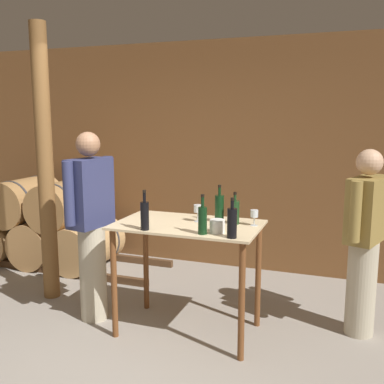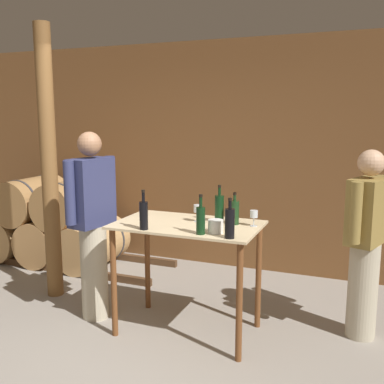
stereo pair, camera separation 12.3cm
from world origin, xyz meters
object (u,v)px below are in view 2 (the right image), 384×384
object	(u,v)px
wine_bottle_right	(235,212)
person_visitor_with_scarf	(92,222)
wine_glass_near_left	(198,209)
ice_bucket	(216,226)
wine_glass_near_center	(254,215)
wine_bottle_far_left	(144,214)
wine_bottle_left	(201,219)
wooden_post	(49,165)
wine_bottle_center	(219,208)
person_host	(366,241)
wine_bottle_far_right	(230,222)

from	to	relation	value
wine_bottle_right	person_visitor_with_scarf	bearing A→B (deg)	-171.43
wine_glass_near_left	ice_bucket	world-z (taller)	wine_glass_near_left
wine_glass_near_center	person_visitor_with_scarf	world-z (taller)	person_visitor_with_scarf
ice_bucket	person_visitor_with_scarf	world-z (taller)	person_visitor_with_scarf
wine_glass_near_left	wine_glass_near_center	distance (m)	0.48
wine_bottle_far_left	wine_bottle_left	world-z (taller)	wine_bottle_far_left
wooden_post	ice_bucket	bearing A→B (deg)	-12.60
wine_bottle_right	person_visitor_with_scarf	size ratio (longest dim) A/B	0.16
wine_bottle_center	ice_bucket	distance (m)	0.36
wine_glass_near_center	person_host	xyz separation A→B (m)	(0.85, 0.33, -0.22)
ice_bucket	wine_bottle_left	bearing A→B (deg)	-140.92
wine_bottle_far_left	person_visitor_with_scarf	bearing A→B (deg)	159.58
wine_bottle_far_right	person_host	size ratio (longest dim) A/B	0.19
wooden_post	person_host	size ratio (longest dim) A/B	1.72
wine_bottle_center	wine_glass_near_left	size ratio (longest dim) A/B	2.17
wine_bottle_center	wine_bottle_far_right	bearing A→B (deg)	-63.00
wine_bottle_left	wine_bottle_right	world-z (taller)	wine_bottle_left
wine_bottle_center	ice_bucket	xyz separation A→B (m)	(0.09, -0.35, -0.07)
wine_glass_near_center	person_host	distance (m)	0.94
wooden_post	wine_glass_near_left	world-z (taller)	wooden_post
wine_glass_near_center	wine_bottle_right	bearing A→B (deg)	178.46
wine_glass_near_center	wine_bottle_far_left	bearing A→B (deg)	-151.23
person_host	wine_glass_near_left	bearing A→B (deg)	-164.96
wooden_post	person_host	world-z (taller)	wooden_post
wine_bottle_center	person_host	size ratio (longest dim) A/B	0.20
wine_bottle_center	wine_bottle_left	bearing A→B (deg)	-90.88
wine_glass_near_center	person_visitor_with_scarf	distance (m)	1.44
wine_bottle_far_left	wine_glass_near_center	bearing A→B (deg)	28.77
wine_bottle_far_right	wine_glass_near_center	size ratio (longest dim) A/B	2.29
wine_bottle_right	ice_bucket	size ratio (longest dim) A/B	2.26
wine_bottle_center	ice_bucket	world-z (taller)	wine_bottle_center
wine_bottle_left	wine_bottle_right	size ratio (longest dim) A/B	1.15
wine_bottle_far_right	wine_bottle_center	bearing A→B (deg)	117.00
ice_bucket	wooden_post	bearing A→B (deg)	167.40
wooden_post	wine_glass_near_center	size ratio (longest dim) A/B	20.69
wine_bottle_far_left	person_visitor_with_scarf	distance (m)	0.71
wine_bottle_far_right	person_host	world-z (taller)	person_host
wine_bottle_left	person_visitor_with_scarf	world-z (taller)	person_visitor_with_scarf
wine_bottle_right	wine_bottle_far_right	bearing A→B (deg)	-78.13
wine_glass_near_center	ice_bucket	distance (m)	0.38
wine_bottle_far_right	ice_bucket	xyz separation A→B (m)	(-0.14, 0.10, -0.07)
wine_bottle_far_left	wine_bottle_right	size ratio (longest dim) A/B	1.19
wine_bottle_far_left	wine_bottle_left	size ratio (longest dim) A/B	1.04
wine_bottle_far_right	wooden_post	bearing A→B (deg)	165.49
wine_bottle_far_left	wine_bottle_center	bearing A→B (deg)	44.32
wine_bottle_far_left	person_host	bearing A→B (deg)	24.97
wine_bottle_right	person_host	world-z (taller)	person_host
wooden_post	wine_bottle_center	size ratio (longest dim) A/B	8.55
wine_bottle_right	wine_bottle_far_right	world-z (taller)	wine_bottle_far_right
wine_glass_near_center	person_host	size ratio (longest dim) A/B	0.08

